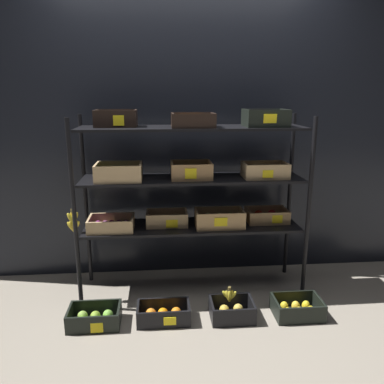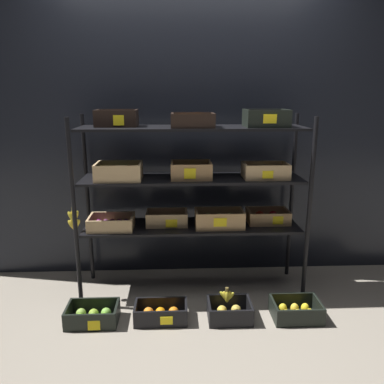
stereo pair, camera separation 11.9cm
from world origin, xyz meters
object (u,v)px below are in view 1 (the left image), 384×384
(banana_bunch_loose, at_px, (229,295))
(crate_ground_apple_green, at_px, (95,318))
(crate_ground_orange, at_px, (164,315))
(crate_ground_apple_gold, at_px, (232,311))
(display_rack, at_px, (192,181))
(crate_ground_lemon, at_px, (297,309))

(banana_bunch_loose, bearing_deg, crate_ground_apple_green, 179.88)
(crate_ground_apple_green, xyz_separation_m, banana_bunch_loose, (0.95, -0.00, 0.13))
(crate_ground_orange, height_order, crate_ground_apple_gold, crate_ground_apple_gold)
(display_rack, height_order, crate_ground_orange, display_rack)
(crate_ground_lemon, distance_m, banana_bunch_loose, 0.52)
(display_rack, relative_size, crate_ground_orange, 4.90)
(crate_ground_apple_gold, xyz_separation_m, banana_bunch_loose, (-0.02, -0.00, 0.13))
(display_rack, xyz_separation_m, crate_ground_lemon, (0.73, -0.46, -0.87))
(crate_ground_lemon, bearing_deg, crate_ground_apple_gold, 178.94)
(display_rack, relative_size, crate_ground_lemon, 5.35)
(crate_ground_lemon, bearing_deg, crate_ground_orange, 179.39)
(crate_ground_orange, bearing_deg, crate_ground_apple_gold, -0.17)
(crate_ground_apple_gold, xyz_separation_m, crate_ground_lemon, (0.48, -0.01, 0.00))
(crate_ground_lemon, bearing_deg, crate_ground_apple_green, 179.65)
(display_rack, relative_size, banana_bunch_loose, 15.03)
(display_rack, xyz_separation_m, banana_bunch_loose, (0.23, -0.45, -0.74))
(crate_ground_apple_green, distance_m, crate_ground_orange, 0.48)
(crate_ground_orange, bearing_deg, crate_ground_apple_green, -179.83)
(banana_bunch_loose, bearing_deg, crate_ground_orange, 179.59)
(crate_ground_apple_green, bearing_deg, banana_bunch_loose, -0.12)
(display_rack, bearing_deg, crate_ground_apple_gold, -60.52)
(crate_ground_orange, height_order, crate_ground_lemon, crate_ground_lemon)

